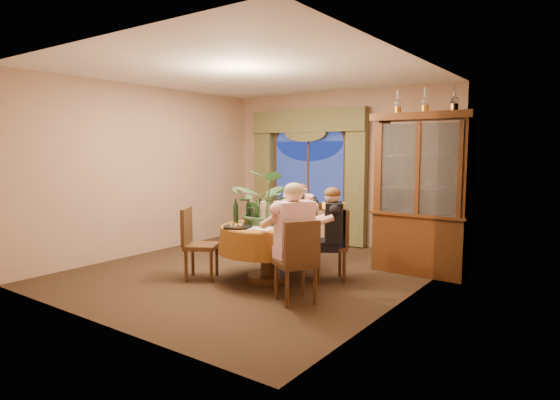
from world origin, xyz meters
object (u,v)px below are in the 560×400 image
Objects in this scene: person_back at (301,225)px; chair_back_right at (330,245)px; chair_front_left at (201,244)px; person_scarf at (333,235)px; person_pink at (294,241)px; wine_bottle_2 at (260,210)px; wine_bottle_0 at (257,212)px; oil_lamp_left at (398,102)px; oil_lamp_right at (455,98)px; oil_lamp_center at (425,100)px; dining_table at (268,253)px; chair_right at (295,261)px; wine_bottle_4 at (236,211)px; china_cabinet at (422,194)px; wine_bottle_5 at (251,210)px; wine_bottle_3 at (248,211)px; chair_back at (298,235)px; stoneware_vase at (265,212)px; wine_bottle_1 at (257,211)px; olive_bowl at (270,224)px; centerpiece_plant at (269,178)px.

chair_back_right is at bearing 147.32° from person_back.
chair_front_left is 1.78m from person_scarf.
person_pink is 4.17× the size of wine_bottle_2.
wine_bottle_0 is (-0.11, -0.93, 0.29)m from person_back.
person_back is 0.98m from wine_bottle_0.
oil_lamp_left reaches higher than chair_front_left.
oil_lamp_right is 2.76m from person_back.
oil_lamp_center reaches higher than person_back.
wine_bottle_0 is (0.61, 0.44, 0.44)m from chair_front_left.
oil_lamp_center is 0.39m from oil_lamp_right.
chair_right reaches higher than dining_table.
wine_bottle_4 is (-0.30, -0.08, 0.00)m from wine_bottle_0.
oil_lamp_center is (0.00, 0.00, 1.30)m from china_cabinet.
wine_bottle_3 is at bearing -72.05° from wine_bottle_5.
wine_bottle_4 is at bearing 64.38° from person_back.
chair_right is at bearing -109.85° from person_pink.
china_cabinet is at bearing -68.01° from person_scarf.
oil_lamp_left is at bearing 45.86° from wine_bottle_3.
oil_lamp_right reaches higher than wine_bottle_2.
wine_bottle_3 reaches higher than chair_right.
wine_bottle_4 is (-2.00, -1.66, -1.51)m from oil_lamp_center.
wine_bottle_3 is at bearing 176.92° from dining_table.
chair_back is at bearing 95.25° from dining_table.
oil_lamp_right is at bearing 38.91° from dining_table.
wine_bottle_0 reaches higher than stoneware_vase.
wine_bottle_5 is (-1.92, -1.44, -0.21)m from china_cabinet.
china_cabinet reaches higher than wine_bottle_5.
china_cabinet is 1.35m from oil_lamp_left.
stoneware_vase is at bearing 100.34° from chair_front_left.
oil_lamp_left is 0.27× the size of person_back.
wine_bottle_0 is 0.19m from wine_bottle_2.
oil_lamp_right is (0.39, 0.00, 0.00)m from oil_lamp_center.
person_pink is at bearing -112.50° from china_cabinet.
wine_bottle_1 is (-0.22, 0.05, 0.54)m from dining_table.
china_cabinet is at bearing 46.67° from olive_bowl.
wine_bottle_0 is at bearing -129.66° from oil_lamp_left.
chair_right is 0.77× the size of person_back.
chair_back_right is at bearing 34.33° from person_pink.
chair_back_right is at bearing 21.44° from wine_bottle_2.
centerpiece_plant is (-1.22, -1.42, -1.05)m from oil_lamp_left.
wine_bottle_2 is (-0.19, -0.75, 0.29)m from person_back.
oil_lamp_center is 0.27× the size of person_scarf.
oil_lamp_left is 2.40m from chair_back.
wine_bottle_0 is at bearing -64.95° from wine_bottle_2.
person_scarf is (-0.80, -1.10, -0.49)m from china_cabinet.
wine_bottle_0 is 1.00× the size of wine_bottle_2.
chair_back is at bearing 67.59° from wine_bottle_5.
oil_lamp_right is 2.55m from chair_back_right.
oil_lamp_left reaches higher than chair_right.
person_back reaches higher than stoneware_vase.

